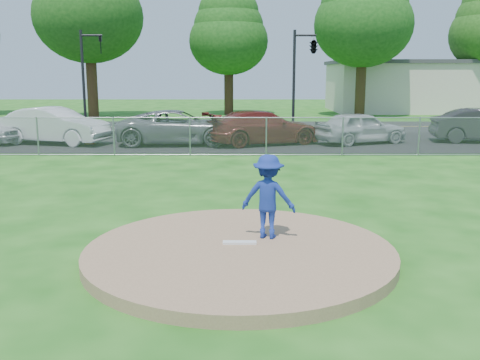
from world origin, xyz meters
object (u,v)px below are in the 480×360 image
object	(u,v)px
traffic_signal_left	(87,71)
parked_car_darkred	(263,128)
tree_left	(88,2)
parked_car_white	(54,126)
parked_car_gray	(179,127)
parked_car_pearl	(360,128)
tree_right	(364,12)
tree_center	(229,31)
traffic_cone	(89,135)
commercial_building	(426,86)
traffic_signal_center	(312,48)
pitcher	(268,197)

from	to	relation	value
traffic_signal_left	parked_car_darkred	distance (m)	12.05
tree_left	parked_car_white	bearing A→B (deg)	-81.03
tree_left	parked_car_gray	xyz separation A→B (m)	(8.16, -15.61, -7.45)
parked_car_pearl	tree_right	bearing A→B (deg)	-34.87
tree_center	parked_car_darkred	xyz separation A→B (m)	(2.00, -18.59, -5.69)
traffic_cone	parked_car_gray	distance (m)	4.16
tree_left	tree_center	bearing A→B (deg)	16.70
commercial_building	traffic_signal_center	size ratio (longest dim) A/B	2.93
tree_left	parked_car_darkred	xyz separation A→B (m)	(12.00, -15.59, -7.46)
parked_car_white	parked_car_darkred	distance (m)	9.56
commercial_building	traffic_signal_left	xyz separation A→B (m)	(-24.76, -16.00, 1.20)
parked_car_pearl	tree_left	bearing A→B (deg)	24.50
traffic_signal_left	traffic_signal_center	distance (m)	12.79
parked_car_gray	traffic_signal_left	bearing A→B (deg)	38.83
parked_car_white	tree_center	bearing A→B (deg)	-7.10
commercial_building	pitcher	distance (m)	40.51
tree_right	traffic_signal_left	distance (m)	20.83
traffic_signal_left	traffic_cone	distance (m)	7.34
commercial_building	parked_car_gray	distance (m)	29.47
parked_car_darkred	parked_car_pearl	xyz separation A→B (m)	(4.52, 0.33, -0.03)
tree_right	parked_car_darkred	size ratio (longest dim) A/B	2.20
tree_left	parked_car_gray	size ratio (longest dim) A/B	2.24
tree_center	parked_car_pearl	bearing A→B (deg)	-70.34
tree_right	traffic_signal_left	world-z (taller)	tree_right
traffic_signal_left	parked_car_darkred	world-z (taller)	traffic_signal_left
pitcher	traffic_cone	bearing A→B (deg)	-48.84
traffic_signal_center	parked_car_pearl	size ratio (longest dim) A/B	1.30
parked_car_white	parked_car_gray	xyz separation A→B (m)	(5.72, -0.18, -0.06)
parked_car_white	parked_car_pearl	bearing A→B (deg)	-74.06
tree_right	parked_car_gray	bearing A→B (deg)	-125.49
commercial_building	parked_car_gray	bearing A→B (deg)	-129.81
pitcher	traffic_signal_left	bearing A→B (deg)	-52.06
traffic_signal_center	pitcher	size ratio (longest dim) A/B	3.62
parked_car_white	parked_car_pearl	distance (m)	14.09
parked_car_white	parked_car_pearl	xyz separation A→B (m)	(14.08, 0.18, -0.10)
tree_center	traffic_signal_left	size ratio (longest dim) A/B	1.76
traffic_signal_left	parked_car_pearl	world-z (taller)	traffic_signal_left
traffic_signal_center	commercial_building	bearing A→B (deg)	53.06
tree_right	pitcher	world-z (taller)	tree_right
commercial_building	tree_right	size ratio (longest dim) A/B	1.41
traffic_cone	tree_center	bearing A→B (deg)	72.07
traffic_signal_left	traffic_signal_center	world-z (taller)	same
pitcher	parked_car_darkred	distance (m)	14.83
pitcher	parked_car_white	bearing A→B (deg)	-44.26
tree_left	tree_right	bearing A→B (deg)	2.86
traffic_signal_left	pitcher	world-z (taller)	traffic_signal_left
pitcher	traffic_cone	distance (m)	16.72
tree_center	tree_right	distance (m)	10.27
parked_car_white	parked_car_darkred	xyz separation A→B (m)	(9.56, -0.15, -0.07)
tree_left	parked_car_darkred	bearing A→B (deg)	-52.42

